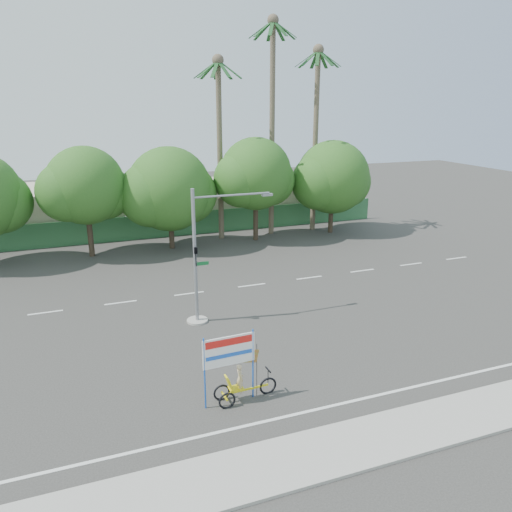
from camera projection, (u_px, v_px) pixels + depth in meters
name	position (u px, v px, depth m)	size (l,w,h in m)	color
ground	(270.00, 347.00, 23.38)	(120.00, 120.00, 0.00)	#33302D
sidewalk_near	(355.00, 445.00, 16.66)	(50.00, 2.40, 0.12)	gray
fence	(175.00, 225.00, 42.30)	(38.00, 0.08, 2.00)	#336B3D
building_left	(48.00, 211.00, 42.68)	(12.00, 8.00, 4.00)	beige
building_right	(246.00, 200.00, 48.77)	(14.00, 8.00, 3.60)	beige
tree_left	(85.00, 188.00, 35.61)	(6.66, 5.60, 8.07)	#473828
tree_center	(169.00, 192.00, 37.79)	(7.62, 6.40, 7.85)	#473828
tree_right	(255.00, 177.00, 39.91)	(6.90, 5.80, 8.36)	#473828
tree_far_right	(332.00, 179.00, 42.43)	(7.38, 6.20, 7.94)	#473828
palm_tall	(272.00, 108.00, 40.38)	(3.73, 3.79, 17.45)	#70604C
palm_mid	(316.00, 121.00, 42.03)	(3.73, 3.79, 15.45)	#70604C
palm_short	(219.00, 130.00, 39.35)	(3.73, 3.79, 14.45)	#70604C
traffic_signal	(201.00, 268.00, 25.34)	(4.72, 1.10, 7.00)	gray
trike_billboard	(236.00, 373.00, 18.87)	(2.99, 0.71, 2.93)	black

